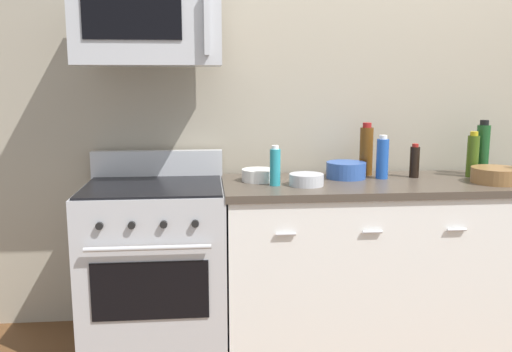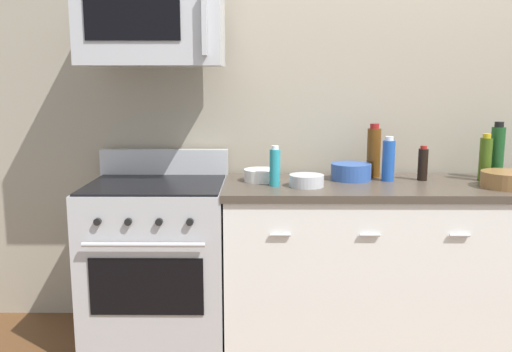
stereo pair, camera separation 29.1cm
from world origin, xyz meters
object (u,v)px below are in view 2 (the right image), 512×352
at_px(bowl_white_ceramic, 261,175).
at_px(bottle_wine_green, 497,152).
at_px(bottle_olive_oil, 485,159).
at_px(range_oven, 158,262).
at_px(bottle_soda_blue, 388,160).
at_px(bottle_wine_amber, 374,152).
at_px(bowl_steel_prep, 307,180).
at_px(bottle_dish_soap, 275,167).
at_px(bowl_blue_mixing, 351,171).
at_px(microwave, 152,28).
at_px(bowl_wooden_salad, 507,179).
at_px(bottle_soy_sauce_dark, 423,164).

bearing_deg(bowl_white_ceramic, bottle_wine_green, 3.37).
bearing_deg(bottle_olive_oil, range_oven, -177.27).
height_order(bottle_soda_blue, bottle_wine_amber, bottle_wine_amber).
relative_size(bottle_soda_blue, bottle_olive_oil, 0.94).
bearing_deg(bottle_wine_green, range_oven, -175.63).
bearing_deg(bowl_steel_prep, bottle_wine_amber, 35.75).
distance_m(bottle_soda_blue, bottle_wine_amber, 0.15).
bearing_deg(bottle_olive_oil, bottle_wine_green, 33.79).
bearing_deg(bottle_dish_soap, bowl_white_ceramic, 118.26).
distance_m(bottle_wine_green, bowl_blue_mixing, 0.84).
bearing_deg(range_oven, microwave, 89.71).
bearing_deg(bowl_white_ceramic, bowl_blue_mixing, 5.01).
xyz_separation_m(microwave, bowl_steel_prep, (0.82, -0.13, -0.80)).
bearing_deg(bottle_wine_amber, bottle_dish_soap, -154.06).
bearing_deg(bottle_wine_green, bowl_wooden_salad, -100.82).
xyz_separation_m(bowl_wooden_salad, bowl_blue_mixing, (-0.78, 0.22, 0.00)).
bearing_deg(bowl_wooden_salad, range_oven, 176.73).
relative_size(bottle_wine_green, bowl_wooden_salad, 1.24).
height_order(range_oven, microwave, microwave).
xyz_separation_m(bottle_wine_amber, bowl_white_ceramic, (-0.65, -0.14, -0.11)).
xyz_separation_m(bottle_dish_soap, bowl_wooden_salad, (1.22, -0.04, -0.06)).
xyz_separation_m(bottle_wine_amber, bottle_dish_soap, (-0.58, -0.28, -0.04)).
height_order(microwave, bottle_soy_sauce_dark, microwave).
relative_size(microwave, bottle_soy_sauce_dark, 3.80).
distance_m(bottle_soda_blue, bottle_wine_green, 0.63).
xyz_separation_m(bottle_wine_amber, bottle_soy_sauce_dark, (0.25, -0.11, -0.05)).
bearing_deg(bowl_wooden_salad, bowl_white_ceramic, 172.32).
distance_m(bottle_soy_sauce_dark, bowl_white_ceramic, 0.91).
bearing_deg(bottle_soy_sauce_dark, bottle_soda_blue, -174.76).
bearing_deg(bottle_soda_blue, bowl_steel_prep, -160.45).
bearing_deg(bowl_white_ceramic, bowl_steel_prep, -32.28).
distance_m(bottle_olive_oil, bottle_wine_green, 0.11).
xyz_separation_m(bottle_dish_soap, bowl_steel_prep, (0.17, -0.01, -0.07)).
xyz_separation_m(bottle_wine_amber, bowl_steel_prep, (-0.41, -0.30, -0.11)).
height_order(microwave, bowl_wooden_salad, microwave).
bearing_deg(range_oven, bowl_steel_prep, -5.95).
bearing_deg(bottle_dish_soap, bottle_soy_sauce_dark, 11.51).
xyz_separation_m(range_oven, bottle_wine_amber, (1.23, 0.21, 0.60)).
distance_m(bottle_wine_amber, bowl_steel_prep, 0.52).
xyz_separation_m(bottle_olive_oil, bowl_wooden_salad, (0.04, -0.19, -0.08)).
xyz_separation_m(bottle_wine_green, bowl_wooden_salad, (-0.05, -0.25, -0.11)).
distance_m(bottle_soy_sauce_dark, bottle_dish_soap, 0.85).
bearing_deg(range_oven, bottle_dish_soap, -6.18).
distance_m(bottle_olive_oil, bottle_soy_sauce_dark, 0.34).
bearing_deg(bottle_soda_blue, bowl_white_ceramic, -178.89).
bearing_deg(bowl_blue_mixing, range_oven, -174.10).
bearing_deg(range_oven, bottle_wine_green, 4.37).
bearing_deg(microwave, bowl_blue_mixing, 3.55).
xyz_separation_m(range_oven, bowl_wooden_salad, (1.87, -0.11, 0.50)).
relative_size(bottle_wine_amber, bowl_steel_prep, 1.68).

